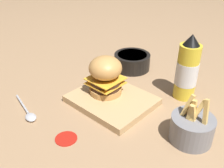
# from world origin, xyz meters

# --- Properties ---
(ground_plane) EXTENTS (6.00, 6.00, 0.00)m
(ground_plane) POSITION_xyz_m (0.00, 0.00, 0.00)
(ground_plane) COLOR #9E7A56
(serving_board) EXTENTS (0.25, 0.21, 0.02)m
(serving_board) POSITION_xyz_m (-0.05, 0.05, 0.01)
(serving_board) COLOR tan
(serving_board) RESTS_ON ground_plane
(burger) EXTENTS (0.11, 0.11, 0.13)m
(burger) POSITION_xyz_m (-0.02, 0.04, 0.09)
(burger) COLOR tan
(burger) RESTS_ON serving_board
(ketchup_bottle) EXTENTS (0.07, 0.07, 0.22)m
(ketchup_bottle) POSITION_xyz_m (-0.21, -0.15, 0.10)
(ketchup_bottle) COLOR yellow
(ketchup_bottle) RESTS_ON ground_plane
(fries_basket) EXTENTS (0.12, 0.12, 0.14)m
(fries_basket) POSITION_xyz_m (-0.33, 0.03, 0.04)
(fries_basket) COLOR slate
(fries_basket) RESTS_ON ground_plane
(side_bowl) EXTENTS (0.14, 0.14, 0.06)m
(side_bowl) POSITION_xyz_m (0.06, -0.19, 0.03)
(side_bowl) COLOR black
(side_bowl) RESTS_ON ground_plane
(spoon) EXTENTS (0.17, 0.06, 0.01)m
(spoon) POSITION_xyz_m (0.09, 0.27, 0.01)
(spoon) COLOR #B2B2B7
(spoon) RESTS_ON ground_plane
(ketchup_puddle) EXTENTS (0.06, 0.06, 0.00)m
(ketchup_puddle) POSITION_xyz_m (-0.08, 0.26, 0.00)
(ketchup_puddle) COLOR #B21E14
(ketchup_puddle) RESTS_ON ground_plane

